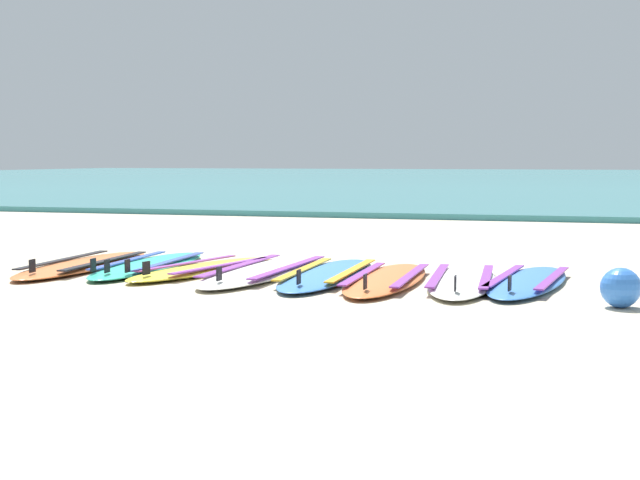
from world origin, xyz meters
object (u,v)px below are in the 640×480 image
surfboard_1 (149,265)px  surfboard_0 (85,264)px  surfboard_3 (265,270)px  surfboard_4 (328,274)px  surfboard_5 (387,279)px  surfboard_6 (462,280)px  surfboard_2 (204,269)px  beach_ball (621,288)px  surfboard_7 (528,281)px

surfboard_1 → surfboard_0: bearing=-168.0°
surfboard_3 → surfboard_4: bearing=-8.3°
surfboard_4 → surfboard_5: 0.57m
surfboard_5 → surfboard_6: bearing=7.2°
surfboard_5 → surfboard_6: size_ratio=1.01×
surfboard_0 → surfboard_2: bearing=0.5°
surfboard_2 → beach_ball: beach_ball is taller
surfboard_5 → surfboard_7: bearing=9.0°
surfboard_2 → surfboard_7: 2.84m
surfboard_1 → surfboard_7: (3.44, -0.17, -0.00)m
surfboard_2 → surfboard_5: same height
surfboard_3 → surfboard_6: size_ratio=1.16×
surfboard_3 → surfboard_7: (2.27, -0.08, 0.00)m
surfboard_7 → surfboard_5: bearing=-171.0°
surfboard_0 → surfboard_6: same height
surfboard_2 → surfboard_6: bearing=-3.7°
surfboard_1 → surfboard_4: size_ratio=0.97×
surfboard_3 → surfboard_7: size_ratio=1.18×
surfboard_1 → surfboard_2: same height
surfboard_7 → surfboard_3: bearing=178.0°
surfboard_3 → surfboard_7: 2.27m
surfboard_3 → surfboard_6: same height
surfboard_3 → surfboard_7: bearing=-2.0°
surfboard_6 → beach_ball: 1.47m
surfboard_2 → surfboard_7: bearing=-1.0°
surfboard_2 → surfboard_3: size_ratio=0.83×
surfboard_5 → beach_ball: bearing=-22.9°
surfboard_2 → beach_ball: (3.52, -0.99, 0.10)m
surfboard_7 → surfboard_4: bearing=-179.7°
surfboard_2 → beach_ball: 3.66m
surfboard_4 → surfboard_5: (0.55, -0.17, 0.00)m
surfboard_3 → beach_ball: beach_ball is taller
surfboard_5 → beach_ball: size_ratio=7.98×
beach_ball → surfboard_3: bearing=161.0°
surfboard_2 → surfboard_6: size_ratio=0.97×
surfboard_0 → surfboard_5: size_ratio=1.07×
surfboard_4 → surfboard_1: bearing=174.2°
surfboard_0 → surfboard_4: same height
surfboard_6 → beach_ball: bearing=-34.9°
surfboard_4 → surfboard_2: bearing=177.0°
surfboard_5 → surfboard_7: size_ratio=1.03×
surfboard_0 → beach_ball: beach_ball is taller
beach_ball → surfboard_4: bearing=158.5°
surfboard_3 → surfboard_5: bearing=-12.4°
surfboard_5 → surfboard_0: bearing=175.7°
surfboard_6 → surfboard_5: bearing=-172.8°
surfboard_1 → surfboard_6: 2.93m
surfboard_6 → surfboard_0: bearing=177.7°
surfboard_6 → surfboard_2: bearing=176.3°
surfboard_7 → beach_ball: (0.69, -0.94, 0.10)m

